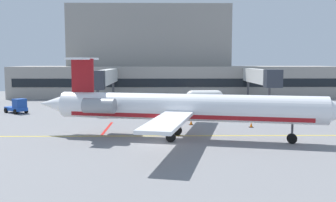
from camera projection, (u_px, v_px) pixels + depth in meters
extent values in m
cube|color=slate|center=(161.00, 144.00, 34.36)|extent=(120.00, 120.00, 0.10)
cube|color=yellow|center=(161.00, 136.00, 37.83)|extent=(108.00, 0.24, 0.01)
cube|color=red|center=(107.00, 128.00, 42.27)|extent=(0.30, 8.00, 0.01)
cube|color=gray|center=(176.00, 81.00, 80.25)|extent=(65.85, 12.88, 6.24)
cube|color=gray|center=(150.00, 36.00, 82.37)|extent=(33.94, 9.01, 12.75)
cube|color=black|center=(177.00, 83.00, 73.80)|extent=(63.22, 0.12, 1.61)
cube|color=silver|center=(257.00, 76.00, 65.59)|extent=(1.40, 16.73, 2.40)
cube|color=#2D333D|center=(273.00, 79.00, 56.37)|extent=(2.40, 2.00, 2.64)
cylinder|color=#4C4C51|center=(248.00, 90.00, 72.72)|extent=(0.44, 0.44, 3.58)
cylinder|color=#4C4C51|center=(269.00, 98.00, 58.38)|extent=(0.44, 0.44, 3.58)
cube|color=silver|center=(107.00, 77.00, 63.61)|extent=(1.40, 19.85, 2.40)
cube|color=#2D333D|center=(95.00, 80.00, 52.85)|extent=(2.40, 2.00, 2.64)
cylinder|color=#4C4C51|center=(113.00, 91.00, 72.30)|extent=(0.44, 0.44, 3.52)
cylinder|color=#4C4C51|center=(98.00, 100.00, 54.84)|extent=(0.44, 0.44, 3.52)
cylinder|color=white|center=(187.00, 107.00, 36.00)|extent=(24.91, 8.06, 2.53)
cube|color=maroon|center=(187.00, 115.00, 36.07)|extent=(22.42, 7.26, 0.46)
cone|color=white|center=(54.00, 104.00, 38.81)|extent=(3.69, 2.83, 2.15)
cube|color=white|center=(192.00, 104.00, 42.29)|extent=(4.76, 10.43, 0.28)
cube|color=white|center=(168.00, 121.00, 29.99)|extent=(4.76, 10.43, 0.28)
cylinder|color=gray|center=(114.00, 101.00, 39.57)|extent=(3.27, 2.04, 1.39)
cylinder|color=gray|center=(99.00, 106.00, 35.69)|extent=(3.27, 2.04, 1.39)
cube|color=maroon|center=(83.00, 75.00, 37.86)|extent=(2.27, 0.74, 3.29)
cube|color=white|center=(82.00, 59.00, 37.69)|extent=(2.63, 4.34, 0.20)
cylinder|color=#3F3F44|center=(292.00, 129.00, 34.21)|extent=(0.20, 0.20, 1.32)
cylinder|color=black|center=(292.00, 139.00, 34.31)|extent=(0.96, 0.54, 0.90)
cylinder|color=#3F3F44|center=(177.00, 122.00, 38.03)|extent=(0.20, 0.20, 1.32)
cylinder|color=black|center=(177.00, 131.00, 38.12)|extent=(0.96, 0.54, 0.90)
cylinder|color=#3F3F44|center=(171.00, 128.00, 34.83)|extent=(0.20, 0.20, 1.32)
cylinder|color=black|center=(171.00, 137.00, 34.92)|extent=(0.96, 0.54, 0.90)
cube|color=#1E4CB2|center=(16.00, 109.00, 54.44)|extent=(3.79, 3.54, 0.49)
cube|color=#1A4197|center=(20.00, 103.00, 53.73)|extent=(2.04, 2.05, 1.24)
cylinder|color=black|center=(26.00, 111.00, 54.33)|extent=(0.72, 0.66, 0.70)
cylinder|color=black|center=(15.00, 112.00, 53.06)|extent=(0.72, 0.66, 0.70)
cylinder|color=black|center=(17.00, 109.00, 55.88)|extent=(0.72, 0.66, 0.70)
cylinder|color=black|center=(6.00, 110.00, 54.60)|extent=(0.72, 0.66, 0.70)
cube|color=#19389E|center=(193.00, 109.00, 53.75)|extent=(2.30, 3.40, 0.54)
cube|color=navy|center=(194.00, 102.00, 54.49)|extent=(1.62, 1.57, 1.24)
cylinder|color=black|center=(190.00, 110.00, 55.02)|extent=(0.47, 0.75, 0.70)
cylinder|color=black|center=(200.00, 110.00, 54.62)|extent=(0.47, 0.75, 0.70)
cylinder|color=black|center=(186.00, 112.00, 52.94)|extent=(0.47, 0.75, 0.70)
cylinder|color=black|center=(196.00, 112.00, 52.54)|extent=(0.47, 0.75, 0.70)
cube|color=#1E4CB2|center=(168.00, 115.00, 47.99)|extent=(1.97, 2.99, 0.52)
cube|color=#1A4197|center=(168.00, 108.00, 48.71)|extent=(1.69, 1.25, 1.15)
cylinder|color=black|center=(161.00, 116.00, 48.96)|extent=(0.32, 0.71, 0.70)
cylinder|color=black|center=(175.00, 116.00, 49.09)|extent=(0.32, 0.71, 0.70)
cylinder|color=black|center=(162.00, 118.00, 46.95)|extent=(0.32, 0.71, 0.70)
cylinder|color=black|center=(176.00, 118.00, 47.08)|extent=(0.32, 0.71, 0.70)
cylinder|color=white|center=(205.00, 96.00, 64.76)|extent=(4.48, 2.43, 2.09)
sphere|color=white|center=(217.00, 96.00, 64.97)|extent=(2.04, 2.04, 2.04)
sphere|color=white|center=(192.00, 96.00, 64.55)|extent=(2.04, 2.04, 2.04)
cube|color=#59595B|center=(197.00, 104.00, 64.87)|extent=(0.60, 1.88, 0.35)
cube|color=#59595B|center=(212.00, 104.00, 64.91)|extent=(0.60, 1.88, 0.35)
cone|color=orange|center=(191.00, 122.00, 44.35)|extent=(0.36, 0.36, 0.55)
cube|color=black|center=(191.00, 125.00, 44.38)|extent=(0.47, 0.47, 0.04)
cone|color=orange|center=(251.00, 125.00, 42.67)|extent=(0.36, 0.36, 0.55)
cube|color=black|center=(251.00, 127.00, 42.70)|extent=(0.47, 0.47, 0.04)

